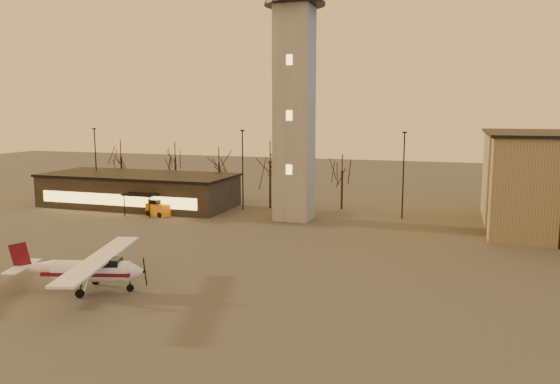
% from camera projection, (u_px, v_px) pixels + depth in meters
% --- Properties ---
extents(ground, '(220.00, 220.00, 0.00)m').
position_uv_depth(ground, '(163.00, 305.00, 35.51)').
color(ground, '#413E3C').
rests_on(ground, ground).
extents(control_tower, '(6.80, 6.80, 32.60)m').
position_uv_depth(control_tower, '(294.00, 77.00, 61.31)').
color(control_tower, gray).
rests_on(control_tower, ground).
extents(terminal, '(25.40, 12.20, 4.30)m').
position_uv_depth(terminal, '(139.00, 190.00, 72.00)').
color(terminal, black).
rests_on(terminal, ground).
extents(light_poles, '(58.50, 12.25, 10.14)m').
position_uv_depth(light_poles, '(301.00, 172.00, 63.72)').
color(light_poles, black).
rests_on(light_poles, ground).
extents(tree_row, '(37.20, 9.20, 8.80)m').
position_uv_depth(tree_row, '(218.00, 159.00, 75.65)').
color(tree_row, black).
rests_on(tree_row, ground).
extents(cessna_front, '(10.18, 12.63, 3.50)m').
position_uv_depth(cessna_front, '(94.00, 274.00, 38.05)').
color(cessna_front, white).
rests_on(cessna_front, ground).
extents(service_cart, '(3.42, 2.72, 1.94)m').
position_uv_depth(service_cart, '(159.00, 209.00, 65.76)').
color(service_cart, orange).
rests_on(service_cart, ground).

